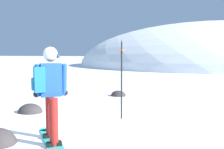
# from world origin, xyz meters

# --- Properties ---
(ground_plane) EXTENTS (300.00, 300.00, 0.00)m
(ground_plane) POSITION_xyz_m (0.00, 0.00, 0.00)
(ground_plane) COLOR white
(ridge_peak_main) EXTENTS (35.67, 32.10, 11.51)m
(ridge_peak_main) POSITION_xyz_m (3.14, 32.88, 0.00)
(ridge_peak_main) COLOR white
(ridge_peak_main) RESTS_ON ground
(snowboarder_main) EXTENTS (1.32, 1.45, 1.71)m
(snowboarder_main) POSITION_xyz_m (-0.12, -0.41, 0.92)
(snowboarder_main) COLOR #23B7A3
(snowboarder_main) RESTS_ON ground
(piste_marker_far) EXTENTS (0.20, 0.20, 1.94)m
(piste_marker_far) POSITION_xyz_m (0.56, 1.64, 1.11)
(piste_marker_far) COLOR black
(piste_marker_far) RESTS_ON ground
(rock_mid) EXTENTS (0.69, 0.58, 0.48)m
(rock_mid) POSITION_xyz_m (-1.98, 1.42, 0.00)
(rock_mid) COLOR #383333
(rock_mid) RESTS_ON ground
(rock_small) EXTENTS (0.58, 0.49, 0.41)m
(rock_small) POSITION_xyz_m (-0.59, 4.81, 0.00)
(rock_small) COLOR #383333
(rock_small) RESTS_ON ground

